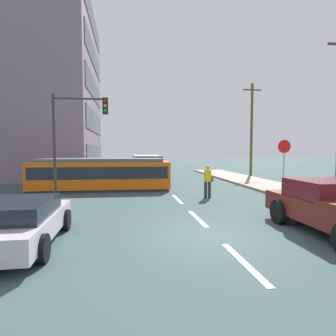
{
  "coord_description": "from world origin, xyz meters",
  "views": [
    {
      "loc": [
        -2.54,
        -7.76,
        2.47
      ],
      "look_at": [
        -0.17,
        7.98,
        1.43
      ],
      "focal_mm": 30.4,
      "sensor_mm": 36.0,
      "label": 1
    }
  ],
  "objects_px": {
    "traffic_light_mast": "(75,126)",
    "utility_pole_mid": "(252,128)",
    "parked_sedan_near": "(19,222)",
    "parked_sedan_far": "(98,169)",
    "parked_sedan_furthest": "(102,165)",
    "streetcar_tram": "(101,174)",
    "parked_sedan_mid": "(83,174)",
    "pedestrian_crossing": "(208,180)",
    "stop_sign": "(284,154)",
    "city_bus": "(147,164)"
  },
  "relations": [
    {
      "from": "streetcar_tram",
      "to": "parked_sedan_mid",
      "type": "relative_size",
      "value": 1.89
    },
    {
      "from": "traffic_light_mast",
      "to": "parked_sedan_far",
      "type": "bearing_deg",
      "value": 90.25
    },
    {
      "from": "city_bus",
      "to": "stop_sign",
      "type": "height_order",
      "value": "stop_sign"
    },
    {
      "from": "city_bus",
      "to": "parked_sedan_far",
      "type": "xyz_separation_m",
      "value": [
        -4.59,
        -0.13,
        -0.46
      ]
    },
    {
      "from": "pedestrian_crossing",
      "to": "parked_sedan_near",
      "type": "height_order",
      "value": "pedestrian_crossing"
    },
    {
      "from": "parked_sedan_far",
      "to": "utility_pole_mid",
      "type": "bearing_deg",
      "value": -4.35
    },
    {
      "from": "city_bus",
      "to": "traffic_light_mast",
      "type": "height_order",
      "value": "traffic_light_mast"
    },
    {
      "from": "city_bus",
      "to": "parked_sedan_mid",
      "type": "bearing_deg",
      "value": -132.19
    },
    {
      "from": "pedestrian_crossing",
      "to": "parked_sedan_mid",
      "type": "xyz_separation_m",
      "value": [
        -7.21,
        7.77,
        -0.32
      ]
    },
    {
      "from": "parked_sedan_near",
      "to": "stop_sign",
      "type": "height_order",
      "value": "stop_sign"
    },
    {
      "from": "parked_sedan_far",
      "to": "traffic_light_mast",
      "type": "height_order",
      "value": "traffic_light_mast"
    },
    {
      "from": "stop_sign",
      "to": "utility_pole_mid",
      "type": "height_order",
      "value": "utility_pole_mid"
    },
    {
      "from": "streetcar_tram",
      "to": "parked_sedan_furthest",
      "type": "relative_size",
      "value": 1.81
    },
    {
      "from": "streetcar_tram",
      "to": "parked_sedan_near",
      "type": "relative_size",
      "value": 1.94
    },
    {
      "from": "traffic_light_mast",
      "to": "utility_pole_mid",
      "type": "xyz_separation_m",
      "value": [
        14.58,
        10.85,
        0.89
      ]
    },
    {
      "from": "parked_sedan_mid",
      "to": "stop_sign",
      "type": "distance_m",
      "value": 13.83
    },
    {
      "from": "parked_sedan_mid",
      "to": "stop_sign",
      "type": "xyz_separation_m",
      "value": [
        12.07,
        -6.57,
        1.57
      ]
    },
    {
      "from": "city_bus",
      "to": "pedestrian_crossing",
      "type": "bearing_deg",
      "value": -81.09
    },
    {
      "from": "parked_sedan_near",
      "to": "utility_pole_mid",
      "type": "height_order",
      "value": "utility_pole_mid"
    },
    {
      "from": "streetcar_tram",
      "to": "stop_sign",
      "type": "height_order",
      "value": "stop_sign"
    },
    {
      "from": "pedestrian_crossing",
      "to": "traffic_light_mast",
      "type": "xyz_separation_m",
      "value": [
        -6.64,
        1.31,
        2.73
      ]
    },
    {
      "from": "traffic_light_mast",
      "to": "parked_sedan_furthest",
      "type": "bearing_deg",
      "value": 90.49
    },
    {
      "from": "utility_pole_mid",
      "to": "streetcar_tram",
      "type": "bearing_deg",
      "value": -148.29
    },
    {
      "from": "city_bus",
      "to": "parked_sedan_near",
      "type": "relative_size",
      "value": 1.18
    },
    {
      "from": "city_bus",
      "to": "utility_pole_mid",
      "type": "bearing_deg",
      "value": -7.06
    },
    {
      "from": "city_bus",
      "to": "traffic_light_mast",
      "type": "bearing_deg",
      "value": -110.57
    },
    {
      "from": "stop_sign",
      "to": "streetcar_tram",
      "type": "bearing_deg",
      "value": 165.99
    },
    {
      "from": "parked_sedan_mid",
      "to": "utility_pole_mid",
      "type": "relative_size",
      "value": 0.5
    },
    {
      "from": "pedestrian_crossing",
      "to": "parked_sedan_near",
      "type": "distance_m",
      "value": 9.27
    },
    {
      "from": "streetcar_tram",
      "to": "parked_sedan_far",
      "type": "distance_m",
      "value": 9.54
    },
    {
      "from": "pedestrian_crossing",
      "to": "parked_sedan_far",
      "type": "distance_m",
      "value": 14.87
    },
    {
      "from": "parked_sedan_furthest",
      "to": "streetcar_tram",
      "type": "bearing_deg",
      "value": -85.76
    },
    {
      "from": "pedestrian_crossing",
      "to": "utility_pole_mid",
      "type": "bearing_deg",
      "value": 56.87
    },
    {
      "from": "parked_sedan_near",
      "to": "parked_sedan_far",
      "type": "xyz_separation_m",
      "value": [
        0.15,
        19.53,
        0.0
      ]
    },
    {
      "from": "city_bus",
      "to": "parked_sedan_far",
      "type": "height_order",
      "value": "city_bus"
    },
    {
      "from": "parked_sedan_furthest",
      "to": "parked_sedan_near",
      "type": "bearing_deg",
      "value": -90.09
    },
    {
      "from": "parked_sedan_far",
      "to": "parked_sedan_mid",
      "type": "bearing_deg",
      "value": -95.39
    },
    {
      "from": "pedestrian_crossing",
      "to": "utility_pole_mid",
      "type": "relative_size",
      "value": 0.19
    },
    {
      "from": "parked_sedan_far",
      "to": "parked_sedan_furthest",
      "type": "bearing_deg",
      "value": 90.9
    },
    {
      "from": "parked_sedan_furthest",
      "to": "stop_sign",
      "type": "relative_size",
      "value": 1.59
    },
    {
      "from": "streetcar_tram",
      "to": "parked_sedan_far",
      "type": "relative_size",
      "value": 1.93
    },
    {
      "from": "parked_sedan_near",
      "to": "parked_sedan_far",
      "type": "bearing_deg",
      "value": 89.56
    },
    {
      "from": "stop_sign",
      "to": "city_bus",
      "type": "bearing_deg",
      "value": 119.69
    },
    {
      "from": "stop_sign",
      "to": "traffic_light_mast",
      "type": "xyz_separation_m",
      "value": [
        -11.5,
        0.11,
        1.48
      ]
    },
    {
      "from": "city_bus",
      "to": "stop_sign",
      "type": "relative_size",
      "value": 1.75
    },
    {
      "from": "parked_sedan_mid",
      "to": "stop_sign",
      "type": "height_order",
      "value": "stop_sign"
    },
    {
      "from": "parked_sedan_far",
      "to": "utility_pole_mid",
      "type": "relative_size",
      "value": 0.49
    },
    {
      "from": "streetcar_tram",
      "to": "parked_sedan_furthest",
      "type": "distance_m",
      "value": 16.5
    },
    {
      "from": "parked_sedan_far",
      "to": "stop_sign",
      "type": "distance_m",
      "value": 16.79
    },
    {
      "from": "stop_sign",
      "to": "parked_sedan_far",
      "type": "bearing_deg",
      "value": 133.73
    }
  ]
}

